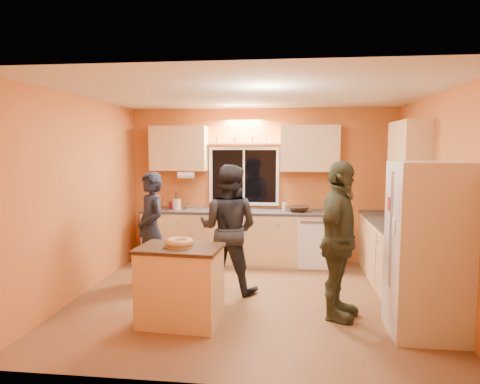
# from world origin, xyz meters

# --- Properties ---
(ground) EXTENTS (4.50, 4.50, 0.00)m
(ground) POSITION_xyz_m (0.00, 0.00, 0.00)
(ground) COLOR brown
(ground) RESTS_ON ground
(room_shell) EXTENTS (4.54, 4.04, 2.61)m
(room_shell) POSITION_xyz_m (0.12, 0.41, 1.62)
(room_shell) COLOR #CA7433
(room_shell) RESTS_ON ground
(back_counter) EXTENTS (4.23, 0.62, 0.90)m
(back_counter) POSITION_xyz_m (0.01, 1.70, 0.45)
(back_counter) COLOR tan
(back_counter) RESTS_ON ground
(right_counter) EXTENTS (0.62, 1.84, 0.90)m
(right_counter) POSITION_xyz_m (1.95, 0.50, 0.45)
(right_counter) COLOR tan
(right_counter) RESTS_ON ground
(refrigerator) EXTENTS (0.72, 0.70, 1.80)m
(refrigerator) POSITION_xyz_m (1.89, -0.80, 0.90)
(refrigerator) COLOR silver
(refrigerator) RESTS_ON ground
(island) EXTENTS (0.94, 0.68, 0.87)m
(island) POSITION_xyz_m (-0.71, -0.83, 0.44)
(island) COLOR tan
(island) RESTS_ON ground
(bundt_pastry) EXTENTS (0.31, 0.31, 0.09)m
(bundt_pastry) POSITION_xyz_m (-0.71, -0.83, 0.91)
(bundt_pastry) COLOR #B6814A
(bundt_pastry) RESTS_ON island
(person_left) EXTENTS (0.67, 0.69, 1.60)m
(person_left) POSITION_xyz_m (-1.45, 0.43, 0.80)
(person_left) COLOR black
(person_left) RESTS_ON ground
(person_center) EXTENTS (0.95, 0.80, 1.72)m
(person_center) POSITION_xyz_m (-0.33, 0.31, 0.86)
(person_center) COLOR black
(person_center) RESTS_ON ground
(person_right) EXTENTS (0.77, 1.14, 1.80)m
(person_right) POSITION_xyz_m (1.03, -0.47, 0.90)
(person_right) COLOR #323421
(person_right) RESTS_ON ground
(mixing_bowl) EXTENTS (0.43, 0.43, 0.09)m
(mixing_bowl) POSITION_xyz_m (0.62, 1.68, 0.94)
(mixing_bowl) COLOR black
(mixing_bowl) RESTS_ON back_counter
(utensil_crock) EXTENTS (0.14, 0.14, 0.17)m
(utensil_crock) POSITION_xyz_m (-1.41, 1.68, 0.99)
(utensil_crock) COLOR beige
(utensil_crock) RESTS_ON back_counter
(potted_plant) EXTENTS (0.25, 0.22, 0.28)m
(potted_plant) POSITION_xyz_m (1.97, -0.30, 1.04)
(potted_plant) COLOR gray
(potted_plant) RESTS_ON right_counter
(red_box) EXTENTS (0.19, 0.17, 0.07)m
(red_box) POSITION_xyz_m (1.95, 0.43, 0.94)
(red_box) COLOR #AD1A29
(red_box) RESTS_ON right_counter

